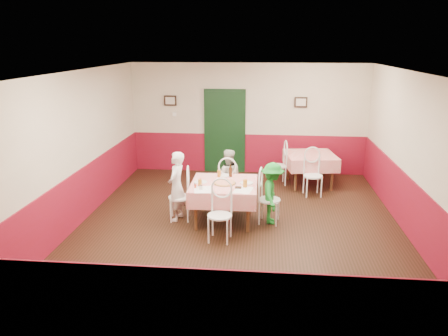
# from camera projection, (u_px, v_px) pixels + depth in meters

# --- Properties ---
(floor) EXTENTS (7.00, 7.00, 0.00)m
(floor) POSITION_uv_depth(u_px,v_px,m) (239.00, 224.00, 8.17)
(floor) COLOR black
(floor) RESTS_ON ground
(ceiling) EXTENTS (7.00, 7.00, 0.00)m
(ceiling) POSITION_uv_depth(u_px,v_px,m) (241.00, 72.00, 7.39)
(ceiling) COLOR white
(ceiling) RESTS_ON back_wall
(back_wall) EXTENTS (6.00, 0.10, 2.80)m
(back_wall) POSITION_uv_depth(u_px,v_px,m) (248.00, 119.00, 11.13)
(back_wall) COLOR beige
(back_wall) RESTS_ON ground
(front_wall) EXTENTS (6.00, 0.10, 2.80)m
(front_wall) POSITION_uv_depth(u_px,v_px,m) (219.00, 235.00, 4.43)
(front_wall) COLOR beige
(front_wall) RESTS_ON ground
(left_wall) EXTENTS (0.10, 7.00, 2.80)m
(left_wall) POSITION_uv_depth(u_px,v_px,m) (78.00, 148.00, 8.06)
(left_wall) COLOR beige
(left_wall) RESTS_ON ground
(right_wall) EXTENTS (0.10, 7.00, 2.80)m
(right_wall) POSITION_uv_depth(u_px,v_px,m) (414.00, 156.00, 7.50)
(right_wall) COLOR beige
(right_wall) RESTS_ON ground
(wainscot_back) EXTENTS (6.00, 0.03, 1.00)m
(wainscot_back) POSITION_uv_depth(u_px,v_px,m) (248.00, 153.00, 11.36)
(wainscot_back) COLOR maroon
(wainscot_back) RESTS_ON ground
(wainscot_front) EXTENTS (6.00, 0.03, 1.00)m
(wainscot_front) POSITION_uv_depth(u_px,v_px,m) (219.00, 311.00, 4.70)
(wainscot_front) COLOR maroon
(wainscot_front) RESTS_ON ground
(wainscot_left) EXTENTS (0.03, 7.00, 1.00)m
(wainscot_left) POSITION_uv_depth(u_px,v_px,m) (83.00, 194.00, 8.30)
(wainscot_left) COLOR maroon
(wainscot_left) RESTS_ON ground
(wainscot_right) EXTENTS (0.03, 7.00, 1.00)m
(wainscot_right) POSITION_uv_depth(u_px,v_px,m) (407.00, 205.00, 7.75)
(wainscot_right) COLOR maroon
(wainscot_right) RESTS_ON ground
(door) EXTENTS (0.96, 0.06, 2.10)m
(door) POSITION_uv_depth(u_px,v_px,m) (225.00, 132.00, 11.23)
(door) COLOR black
(door) RESTS_ON ground
(picture_left) EXTENTS (0.32, 0.03, 0.26)m
(picture_left) POSITION_uv_depth(u_px,v_px,m) (170.00, 101.00, 11.14)
(picture_left) COLOR black
(picture_left) RESTS_ON back_wall
(picture_right) EXTENTS (0.32, 0.03, 0.26)m
(picture_right) POSITION_uv_depth(u_px,v_px,m) (301.00, 102.00, 10.83)
(picture_right) COLOR black
(picture_right) RESTS_ON back_wall
(thermostat) EXTENTS (0.10, 0.03, 0.10)m
(thermostat) POSITION_uv_depth(u_px,v_px,m) (175.00, 114.00, 11.23)
(thermostat) COLOR white
(thermostat) RESTS_ON back_wall
(main_table) EXTENTS (1.23, 1.23, 0.77)m
(main_table) POSITION_uv_depth(u_px,v_px,m) (224.00, 202.00, 8.24)
(main_table) COLOR red
(main_table) RESTS_ON ground
(second_table) EXTENTS (1.27, 1.27, 0.77)m
(second_table) POSITION_uv_depth(u_px,v_px,m) (310.00, 170.00, 10.34)
(second_table) COLOR red
(second_table) RESTS_ON ground
(chair_left) EXTENTS (0.47, 0.47, 0.90)m
(chair_left) POSITION_uv_depth(u_px,v_px,m) (179.00, 197.00, 8.29)
(chair_left) COLOR white
(chair_left) RESTS_ON ground
(chair_right) EXTENTS (0.48, 0.48, 0.90)m
(chair_right) POSITION_uv_depth(u_px,v_px,m) (269.00, 200.00, 8.15)
(chair_right) COLOR white
(chair_right) RESTS_ON ground
(chair_far) EXTENTS (0.44, 0.44, 0.90)m
(chair_far) POSITION_uv_depth(u_px,v_px,m) (228.00, 184.00, 9.03)
(chair_far) COLOR white
(chair_far) RESTS_ON ground
(chair_near) EXTENTS (0.46, 0.46, 0.90)m
(chair_near) POSITION_uv_depth(u_px,v_px,m) (220.00, 216.00, 7.40)
(chair_near) COLOR white
(chair_near) RESTS_ON ground
(chair_second_a) EXTENTS (0.48, 0.48, 0.90)m
(chair_second_a) POSITION_uv_depth(u_px,v_px,m) (278.00, 166.00, 10.39)
(chair_second_a) COLOR white
(chair_second_a) RESTS_ON ground
(chair_second_b) EXTENTS (0.48, 0.48, 0.90)m
(chair_second_b) POSITION_uv_depth(u_px,v_px,m) (313.00, 176.00, 9.60)
(chair_second_b) COLOR white
(chair_second_b) RESTS_ON ground
(pizza) EXTENTS (0.41, 0.41, 0.03)m
(pizza) POSITION_uv_depth(u_px,v_px,m) (225.00, 183.00, 8.09)
(pizza) COLOR #B74723
(pizza) RESTS_ON main_table
(plate_left) EXTENTS (0.25, 0.25, 0.01)m
(plate_left) POSITION_uv_depth(u_px,v_px,m) (201.00, 182.00, 8.17)
(plate_left) COLOR white
(plate_left) RESTS_ON main_table
(plate_right) EXTENTS (0.25, 0.25, 0.01)m
(plate_right) POSITION_uv_depth(u_px,v_px,m) (247.00, 183.00, 8.11)
(plate_right) COLOR white
(plate_right) RESTS_ON main_table
(plate_far) EXTENTS (0.25, 0.25, 0.01)m
(plate_far) POSITION_uv_depth(u_px,v_px,m) (225.00, 175.00, 8.56)
(plate_far) COLOR white
(plate_far) RESTS_ON main_table
(glass_a) EXTENTS (0.07, 0.07, 0.13)m
(glass_a) POSITION_uv_depth(u_px,v_px,m) (200.00, 183.00, 7.92)
(glass_a) COLOR #BF7219
(glass_a) RESTS_ON main_table
(glass_b) EXTENTS (0.08, 0.08, 0.14)m
(glass_b) POSITION_uv_depth(u_px,v_px,m) (245.00, 183.00, 7.88)
(glass_b) COLOR #BF7219
(glass_b) RESTS_ON main_table
(glass_c) EXTENTS (0.07, 0.07, 0.13)m
(glass_c) POSITION_uv_depth(u_px,v_px,m) (219.00, 174.00, 8.49)
(glass_c) COLOR #BF7219
(glass_c) RESTS_ON main_table
(beer_bottle) EXTENTS (0.06, 0.06, 0.23)m
(beer_bottle) POSITION_uv_depth(u_px,v_px,m) (231.00, 171.00, 8.48)
(beer_bottle) COLOR #381C0A
(beer_bottle) RESTS_ON main_table
(shaker_a) EXTENTS (0.04, 0.04, 0.09)m
(shaker_a) POSITION_uv_depth(u_px,v_px,m) (200.00, 187.00, 7.75)
(shaker_a) COLOR silver
(shaker_a) RESTS_ON main_table
(shaker_b) EXTENTS (0.04, 0.04, 0.09)m
(shaker_b) POSITION_uv_depth(u_px,v_px,m) (202.00, 187.00, 7.74)
(shaker_b) COLOR silver
(shaker_b) RESTS_ON main_table
(shaker_c) EXTENTS (0.04, 0.04, 0.09)m
(shaker_c) POSITION_uv_depth(u_px,v_px,m) (195.00, 186.00, 7.84)
(shaker_c) COLOR #B23319
(shaker_c) RESTS_ON main_table
(menu_left) EXTENTS (0.36, 0.44, 0.00)m
(menu_left) POSITION_uv_depth(u_px,v_px,m) (203.00, 190.00, 7.76)
(menu_left) COLOR white
(menu_left) RESTS_ON main_table
(menu_right) EXTENTS (0.37, 0.45, 0.00)m
(menu_right) POSITION_uv_depth(u_px,v_px,m) (243.00, 190.00, 7.74)
(menu_right) COLOR white
(menu_right) RESTS_ON main_table
(wallet) EXTENTS (0.11, 0.09, 0.02)m
(wallet) POSITION_uv_depth(u_px,v_px,m) (238.00, 187.00, 7.84)
(wallet) COLOR black
(wallet) RESTS_ON main_table
(diner_left) EXTENTS (0.40, 0.53, 1.34)m
(diner_left) POSITION_uv_depth(u_px,v_px,m) (177.00, 186.00, 8.23)
(diner_left) COLOR gray
(diner_left) RESTS_ON ground
(diner_far) EXTENTS (0.62, 0.50, 1.18)m
(diner_far) POSITION_uv_depth(u_px,v_px,m) (228.00, 177.00, 9.04)
(diner_far) COLOR gray
(diner_far) RESTS_ON ground
(diner_right) EXTENTS (0.44, 0.76, 1.16)m
(diner_right) POSITION_uv_depth(u_px,v_px,m) (272.00, 193.00, 8.11)
(diner_right) COLOR gray
(diner_right) RESTS_ON ground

